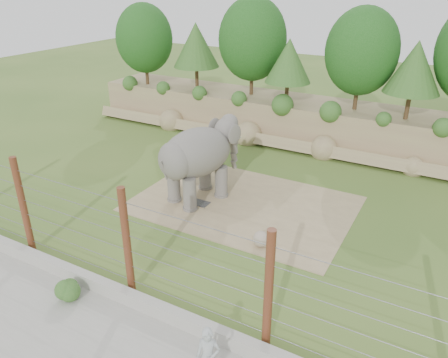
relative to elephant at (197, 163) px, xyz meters
The scene contains 11 objects.
ground 3.49m from the elephant, 55.46° to the right, with size 90.00×90.00×0.00m, color #456827.
back_embankment 10.70m from the elephant, 77.51° to the left, with size 30.00×5.52×8.77m.
dirt_patch 2.91m from the elephant, 14.43° to the left, with size 10.00×7.00×0.02m, color #9A845F.
drain_grate 1.89m from the elephant, 55.09° to the right, with size 1.00×0.60×0.03m, color #262628.
elephant is the anchor object (origin of this frame).
stone_ball 5.16m from the elephant, 27.47° to the right, with size 0.65×0.65×0.65m, color gray.
retaining_wall 7.79m from the elephant, 77.28° to the right, with size 26.00×0.35×0.50m, color #A09E95.
walkway 9.76m from the elephant, 79.91° to the right, with size 26.00×4.00×0.01m, color #A09E95.
barrier_fence 7.14m from the elephant, 76.40° to the right, with size 20.26×0.26×4.00m.
walkway_shrub 8.37m from the elephant, 89.11° to the right, with size 0.72×0.72×0.72m, color #2F6326.
zookeeper 10.58m from the elephant, 56.38° to the right, with size 0.64×0.42×1.76m, color #A7ABB0.
Camera 1 is at (8.53, -13.38, 9.90)m, focal length 35.00 mm.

